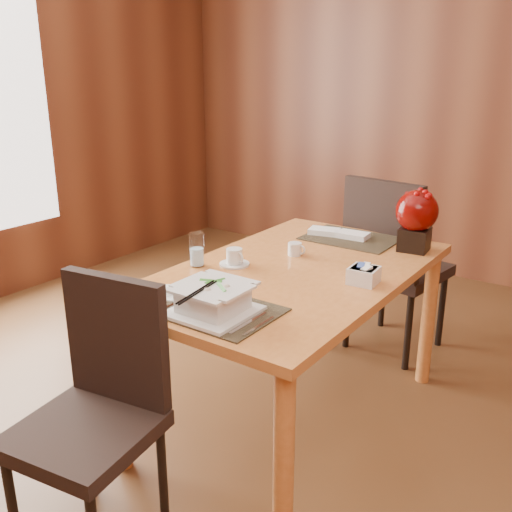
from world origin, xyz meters
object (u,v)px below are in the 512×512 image
Objects in this scene: near_chair at (99,398)px; far_chair at (391,257)px; water_glass at (197,250)px; berry_decor at (416,217)px; soup_setting at (213,300)px; dining_table at (294,289)px; creamer_jug at (295,249)px; sugar_caddy at (364,275)px; coffee_cup at (234,258)px; bread_plate at (161,293)px.

far_chair is (0.29, 1.82, 0.06)m from near_chair.
berry_decor reaches higher than water_glass.
water_glass is (-0.39, 0.36, 0.02)m from soup_setting.
dining_table is at bearing 69.33° from near_chair.
soup_setting reaches higher than creamer_jug.
near_chair reaches higher than sugar_caddy.
berry_decor reaches higher than soup_setting.
dining_table is 5.14× the size of berry_decor.
berry_decor is 0.32× the size of near_chair.
coffee_cup is 0.88m from berry_decor.
berry_decor is at bearing 61.58° from bread_plate.
near_chair is (-0.20, -0.93, -0.14)m from dining_table.
bread_plate is (-0.26, -0.55, 0.10)m from dining_table.
coffee_cup is 0.44m from bread_plate.
coffee_cup is 0.89× the size of water_glass.
soup_setting reaches higher than sugar_caddy.
berry_decor reaches higher than sugar_caddy.
soup_setting is 1.17m from berry_decor.
bread_plate is (-0.28, 0.03, -0.05)m from soup_setting.
soup_setting is at bearing -88.20° from dining_table.
berry_decor is 2.00× the size of bread_plate.
dining_table is 18.29× the size of creamer_jug.
water_glass reaches higher than sugar_caddy.
coffee_cup is (-0.24, -0.11, 0.13)m from dining_table.
berry_decor reaches higher than dining_table.
water_glass is at bearing 107.26° from bread_plate.
dining_table is 0.34m from sugar_caddy.
coffee_cup is 0.91× the size of bread_plate.
berry_decor is at bearing 61.79° from near_chair.
sugar_caddy is at bearing -19.11° from creamer_jug.
water_glass is 1.36× the size of sugar_caddy.
near_chair is (0.17, -0.72, -0.31)m from water_glass.
berry_decor reaches higher than creamer_jug.
berry_decor is 1.26m from bread_plate.
sugar_caddy is (0.42, -0.15, 0.00)m from creamer_jug.
far_chair reaches higher than soup_setting.
near_chair is 0.90× the size of far_chair.
creamer_jug is at bearing 121.00° from dining_table.
dining_table is at bearing -58.21° from creamer_jug.
sugar_caddy is at bearing 52.59° from near_chair.
bread_plate is 0.16× the size of near_chair.
berry_decor is (0.33, 0.55, 0.26)m from dining_table.
water_glass is 1.03× the size of bread_plate.
soup_setting is at bearing -60.89° from coffee_cup.
far_chair is (0.19, 0.72, -0.20)m from creamer_jug.
coffee_cup is 0.17m from water_glass.
sugar_caddy is at bearing -91.05° from berry_decor.
sugar_caddy is at bearing 12.26° from coffee_cup.
water_glass is at bearing 136.65° from soup_setting.
coffee_cup reaches higher than dining_table.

